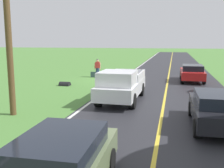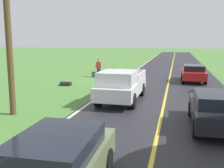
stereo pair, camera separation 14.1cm
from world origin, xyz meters
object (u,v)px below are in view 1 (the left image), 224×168
at_px(suitcase_carried, 93,74).
at_px(sedan_mid_oncoming, 217,109).
at_px(sedan_ahead_same_lane, 57,167).
at_px(utility_pole_roadside, 8,33).
at_px(sedan_near_oncoming, 192,73).
at_px(pickup_truck_passing, 121,85).
at_px(hitchhiker_walking, 98,67).

distance_m(suitcase_carried, sedan_mid_oncoming, 15.77).
xyz_separation_m(sedan_ahead_same_lane, utility_pole_roadside, (4.88, -5.68, 3.00)).
bearing_deg(sedan_near_oncoming, pickup_truck_passing, 63.28).
distance_m(hitchhiker_walking, sedan_near_oncoming, 8.55).
height_order(sedan_near_oncoming, sedan_mid_oncoming, same).
relative_size(suitcase_carried, sedan_near_oncoming, 0.12).
xyz_separation_m(hitchhiker_walking, pickup_truck_passing, (-4.13, 9.43, -0.01)).
bearing_deg(utility_pole_roadside, sedan_near_oncoming, -124.97).
bearing_deg(pickup_truck_passing, sedan_mid_oncoming, 142.37).
height_order(sedan_mid_oncoming, utility_pole_roadside, utility_pole_roadside).
bearing_deg(suitcase_carried, hitchhiker_walking, 100.86).
relative_size(pickup_truck_passing, sedan_near_oncoming, 1.23).
height_order(suitcase_carried, pickup_truck_passing, pickup_truck_passing).
height_order(pickup_truck_passing, sedan_ahead_same_lane, pickup_truck_passing).
relative_size(suitcase_carried, sedan_mid_oncoming, 0.12).
distance_m(hitchhiker_walking, suitcase_carried, 0.84).
xyz_separation_m(sedan_near_oncoming, sedan_ahead_same_lane, (3.88, 18.21, 0.00)).
height_order(pickup_truck_passing, sedan_mid_oncoming, pickup_truck_passing).
bearing_deg(sedan_ahead_same_lane, suitcase_carried, -74.96).
bearing_deg(sedan_ahead_same_lane, pickup_truck_passing, -86.93).
distance_m(sedan_near_oncoming, utility_pole_roadside, 15.58).
height_order(sedan_near_oncoming, utility_pole_roadside, utility_pole_roadside).
xyz_separation_m(pickup_truck_passing, sedan_near_oncoming, (-4.39, -8.73, -0.21)).
height_order(sedan_ahead_same_lane, sedan_mid_oncoming, same).
bearing_deg(utility_pole_roadside, suitcase_carried, -89.23).
xyz_separation_m(hitchhiker_walking, sedan_mid_oncoming, (-8.71, 12.96, -0.23)).
bearing_deg(suitcase_carried, sedan_near_oncoming, 83.34).
xyz_separation_m(suitcase_carried, pickup_truck_passing, (-4.55, 9.33, 0.71)).
relative_size(sedan_near_oncoming, sedan_ahead_same_lane, 0.99).
relative_size(suitcase_carried, pickup_truck_passing, 0.09).
relative_size(hitchhiker_walking, utility_pole_roadside, 0.23).
bearing_deg(sedan_ahead_same_lane, utility_pole_roadside, -49.36).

